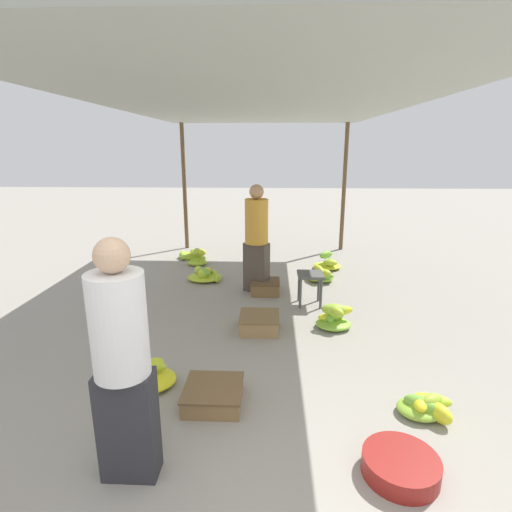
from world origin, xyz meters
TOP-DOWN VIEW (x-y plane):
  - canopy_post_back_left at (-1.64, 6.80)m, footprint 0.08×0.08m
  - canopy_post_back_right at (1.64, 6.80)m, footprint 0.08×0.08m
  - canopy_tarp at (0.00, 3.55)m, footprint 3.68×6.90m
  - vendor_foreground at (-0.73, 0.68)m, footprint 0.36×0.34m
  - stool at (0.70, 3.68)m, footprint 0.34×0.34m
  - basin_black at (1.04, 0.74)m, footprint 0.50×0.50m
  - banana_pile_left_0 at (-0.96, 1.69)m, footprint 0.54×0.51m
  - banana_pile_left_1 at (-0.89, 4.66)m, footprint 0.56×0.49m
  - banana_pile_left_2 at (-1.19, 5.54)m, footprint 0.49×0.38m
  - banana_pile_left_3 at (-1.38, 6.00)m, footprint 0.56×0.49m
  - banana_pile_right_0 at (1.42, 1.36)m, footprint 0.45×0.38m
  - banana_pile_right_1 at (1.18, 5.37)m, footprint 0.49×0.45m
  - banana_pile_right_2 at (0.93, 2.96)m, footprint 0.46×0.37m
  - banana_pile_right_3 at (0.95, 4.66)m, footprint 0.45×0.38m
  - crate_near at (0.09, 4.11)m, footprint 0.42×0.42m
  - crate_mid at (-0.30, 1.45)m, footprint 0.49×0.49m
  - crate_far at (0.04, 2.86)m, footprint 0.46×0.46m
  - shopper_walking_mid at (-0.04, 4.20)m, footprint 0.45×0.45m

SIDE VIEW (x-z plane):
  - basin_black at x=1.04m, z-range 0.00..0.13m
  - banana_pile_left_3 at x=-1.38m, z-range -0.02..0.16m
  - crate_mid at x=-0.30m, z-range 0.00..0.16m
  - banana_pile_right_0 at x=1.42m, z-range -0.01..0.18m
  - banana_pile_left_1 at x=-0.89m, z-range -0.02..0.20m
  - banana_pile_left_0 at x=-0.96m, z-range -0.03..0.21m
  - crate_near at x=0.09m, z-range 0.00..0.19m
  - crate_far at x=0.04m, z-range 0.00..0.19m
  - banana_pile_right_1 at x=1.18m, z-range -0.06..0.25m
  - banana_pile_right_3 at x=0.95m, z-range -0.03..0.23m
  - banana_pile_left_2 at x=-1.19m, z-range -0.04..0.27m
  - banana_pile_right_2 at x=0.93m, z-range -0.02..0.28m
  - stool at x=0.70m, z-range 0.13..0.58m
  - shopper_walking_mid at x=-0.04m, z-range 0.03..1.62m
  - vendor_foreground at x=-0.73m, z-range 0.03..1.63m
  - canopy_post_back_left at x=-1.64m, z-range 0.00..2.56m
  - canopy_post_back_right at x=1.64m, z-range 0.00..2.56m
  - canopy_tarp at x=0.00m, z-range 2.56..2.60m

